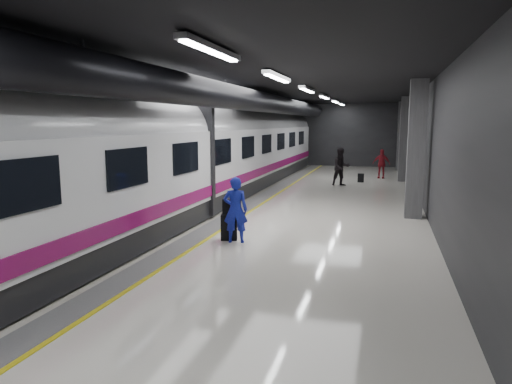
% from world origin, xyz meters
% --- Properties ---
extents(ground, '(40.00, 40.00, 0.00)m').
position_xyz_m(ground, '(0.00, 0.00, 0.00)').
color(ground, beige).
rests_on(ground, ground).
extents(platform_hall, '(10.02, 40.02, 4.51)m').
position_xyz_m(platform_hall, '(-0.29, 0.96, 3.54)').
color(platform_hall, black).
rests_on(platform_hall, ground).
extents(train, '(3.05, 38.00, 4.05)m').
position_xyz_m(train, '(-3.25, -0.00, 2.07)').
color(train, black).
rests_on(train, ground).
extents(traveler_main, '(0.71, 0.56, 1.74)m').
position_xyz_m(traveler_main, '(-0.11, -2.65, 0.87)').
color(traveler_main, '#1827B9').
rests_on(traveler_main, ground).
extents(suitcase_main, '(0.48, 0.37, 0.70)m').
position_xyz_m(suitcase_main, '(-0.36, -2.46, 0.35)').
color(suitcase_main, black).
rests_on(suitcase_main, ground).
extents(shoulder_bag, '(0.33, 0.21, 0.41)m').
position_xyz_m(shoulder_bag, '(-0.38, -2.44, 0.90)').
color(shoulder_bag, black).
rests_on(shoulder_bag, suitcase_main).
extents(traveler_far_a, '(1.14, 1.05, 1.89)m').
position_xyz_m(traveler_far_a, '(1.49, 9.19, 0.95)').
color(traveler_far_a, black).
rests_on(traveler_far_a, ground).
extents(traveler_far_b, '(1.00, 0.50, 1.64)m').
position_xyz_m(traveler_far_b, '(3.38, 13.07, 0.82)').
color(traveler_far_b, maroon).
rests_on(traveler_far_b, ground).
extents(suitcase_far, '(0.32, 0.22, 0.46)m').
position_xyz_m(suitcase_far, '(2.38, 10.89, 0.23)').
color(suitcase_far, black).
rests_on(suitcase_far, ground).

